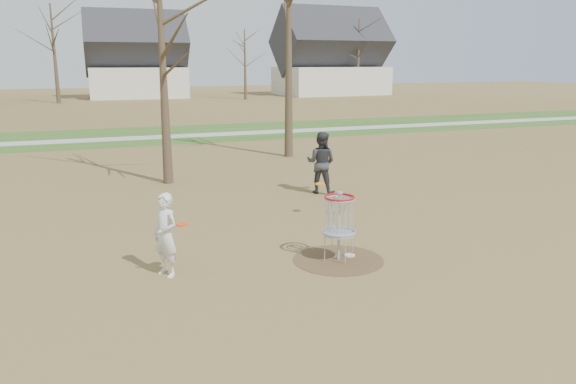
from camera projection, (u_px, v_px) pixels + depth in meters
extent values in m
plane|color=brown|center=(338.00, 260.00, 11.13)|extent=(160.00, 160.00, 0.00)
cube|color=#2D5119|center=(169.00, 134.00, 30.26)|extent=(160.00, 8.00, 0.01)
cube|color=#9E9E99|center=(172.00, 136.00, 29.34)|extent=(160.00, 1.50, 0.01)
cylinder|color=#47331E|center=(338.00, 260.00, 11.13)|extent=(1.80, 1.80, 0.01)
imported|color=silver|center=(165.00, 235.00, 10.17)|extent=(0.61, 0.68, 1.55)
imported|color=#303135|center=(321.00, 163.00, 16.60)|extent=(1.13, 1.10, 1.84)
cylinder|color=silver|center=(350.00, 255.00, 11.34)|extent=(0.22, 0.22, 0.02)
cylinder|color=orange|center=(320.00, 184.00, 14.09)|extent=(0.22, 0.22, 0.05)
cylinder|color=#F93C0D|center=(182.00, 225.00, 10.08)|extent=(0.22, 0.22, 0.02)
cylinder|color=#9EA3AD|center=(339.00, 227.00, 10.97)|extent=(0.05, 0.05, 1.35)
cylinder|color=#9EA3AD|center=(339.00, 233.00, 11.00)|extent=(0.64, 0.64, 0.04)
torus|color=#9EA3AD|center=(340.00, 199.00, 10.84)|extent=(0.60, 0.60, 0.04)
torus|color=#BA0C0F|center=(340.00, 197.00, 10.83)|extent=(0.60, 0.60, 0.04)
cone|color=#382B1E|center=(163.00, 64.00, 17.33)|extent=(0.32, 0.32, 7.50)
cone|color=#382B1E|center=(289.00, 51.00, 22.30)|extent=(0.36, 0.36, 8.50)
cone|color=#382B1E|center=(54.00, 54.00, 51.76)|extent=(0.40, 0.40, 9.00)
cone|color=#382B1E|center=(245.00, 65.00, 57.28)|extent=(0.32, 0.32, 7.00)
cone|color=#382B1E|center=(358.00, 58.00, 63.75)|extent=(0.38, 0.38, 8.50)
cube|color=silver|center=(138.00, 83.00, 60.64)|extent=(10.24, 7.34, 3.20)
pyramid|color=#2D2D33|center=(136.00, 50.00, 59.88)|extent=(10.74, 7.36, 3.55)
cube|color=silver|center=(331.00, 81.00, 66.40)|extent=(12.40, 8.62, 3.20)
pyramid|color=#2D2D33|center=(331.00, 49.00, 65.57)|extent=(13.00, 8.65, 4.06)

